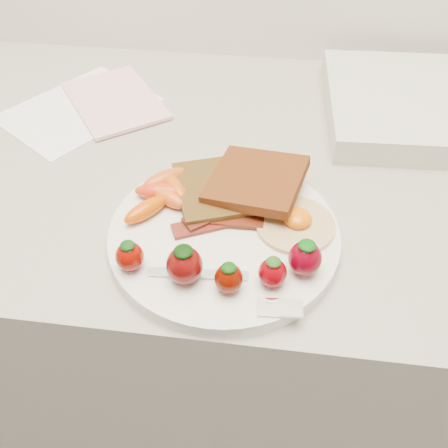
# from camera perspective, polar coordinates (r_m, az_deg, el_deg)

# --- Properties ---
(counter) EXTENTS (2.00, 0.60, 0.90)m
(counter) POSITION_cam_1_polar(r_m,az_deg,el_deg) (1.05, -0.30, -11.97)
(counter) COLOR gray
(counter) RESTS_ON ground
(plate) EXTENTS (0.27, 0.27, 0.02)m
(plate) POSITION_cam_1_polar(r_m,az_deg,el_deg) (0.59, -0.00, -1.30)
(plate) COLOR white
(plate) RESTS_ON counter
(toast_lower) EXTENTS (0.14, 0.14, 0.01)m
(toast_lower) POSITION_cam_1_polar(r_m,az_deg,el_deg) (0.62, -0.19, 4.05)
(toast_lower) COLOR black
(toast_lower) RESTS_ON plate
(toast_upper) EXTENTS (0.13, 0.13, 0.03)m
(toast_upper) POSITION_cam_1_polar(r_m,az_deg,el_deg) (0.61, 3.72, 5.01)
(toast_upper) COLOR #49210B
(toast_upper) RESTS_ON toast_lower
(fried_egg) EXTENTS (0.10, 0.10, 0.02)m
(fried_egg) POSITION_cam_1_polar(r_m,az_deg,el_deg) (0.59, 8.21, 0.14)
(fried_egg) COLOR beige
(fried_egg) RESTS_ON plate
(bacon_strips) EXTENTS (0.11, 0.09, 0.01)m
(bacon_strips) POSITION_cam_1_polar(r_m,az_deg,el_deg) (0.59, -0.65, 0.68)
(bacon_strips) COLOR #430C0F
(bacon_strips) RESTS_ON plate
(baby_carrots) EXTENTS (0.08, 0.12, 0.02)m
(baby_carrots) POSITION_cam_1_polar(r_m,az_deg,el_deg) (0.62, -7.09, 3.62)
(baby_carrots) COLOR red
(baby_carrots) RESTS_ON plate
(strawberries) EXTENTS (0.22, 0.07, 0.05)m
(strawberries) POSITION_cam_1_polar(r_m,az_deg,el_deg) (0.52, 0.12, -4.67)
(strawberries) COLOR #730801
(strawberries) RESTS_ON plate
(fork) EXTENTS (0.17, 0.05, 0.00)m
(fork) POSITION_cam_1_polar(r_m,az_deg,el_deg) (0.52, 1.14, -7.38)
(fork) COLOR silver
(fork) RESTS_ON plate
(paper_sheet) EXTENTS (0.26, 0.27, 0.00)m
(paper_sheet) POSITION_cam_1_polar(r_m,az_deg,el_deg) (0.84, -16.24, 12.52)
(paper_sheet) COLOR white
(paper_sheet) RESTS_ON counter
(notepad) EXTENTS (0.21, 0.22, 0.01)m
(notepad) POSITION_cam_1_polar(r_m,az_deg,el_deg) (0.85, -12.39, 13.65)
(notepad) COLOR #FBB7BF
(notepad) RESTS_ON paper_sheet
(appliance) EXTENTS (0.34, 0.28, 0.04)m
(appliance) POSITION_cam_1_polar(r_m,az_deg,el_deg) (0.85, 23.11, 12.29)
(appliance) COLOR beige
(appliance) RESTS_ON counter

